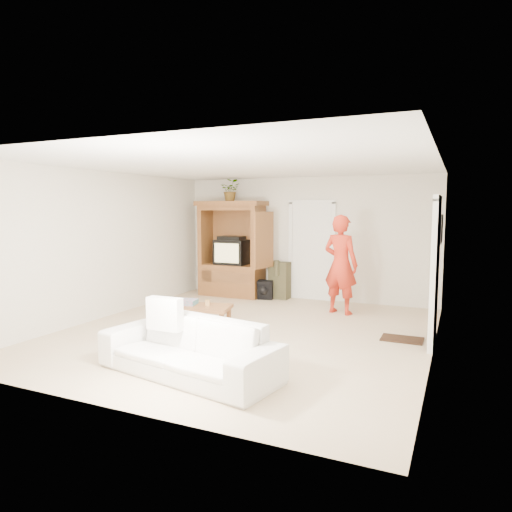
{
  "coord_description": "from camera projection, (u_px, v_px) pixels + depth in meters",
  "views": [
    {
      "loc": [
        3.03,
        -6.31,
        1.95
      ],
      "look_at": [
        -0.08,
        0.6,
        1.15
      ],
      "focal_mm": 32.0,
      "sensor_mm": 36.0,
      "label": 1
    }
  ],
  "objects": [
    {
      "name": "wall_right",
      "position": [
        436.0,
        258.0,
        5.91
      ],
      "size": [
        0.0,
        6.0,
        6.0
      ],
      "primitive_type": "plane",
      "rotation": [
        1.57,
        0.0,
        -1.57
      ],
      "color": "silver",
      "rests_on": "floor"
    },
    {
      "name": "wall_front",
      "position": [
        108.0,
        277.0,
        4.31
      ],
      "size": [
        5.5,
        0.0,
        5.5
      ],
      "primitive_type": "plane",
      "rotation": [
        -1.57,
        0.0,
        0.0
      ],
      "color": "silver",
      "rests_on": "floor"
    },
    {
      "name": "sofa",
      "position": [
        189.0,
        348.0,
        5.32
      ],
      "size": [
        2.34,
        1.26,
        0.65
      ],
      "primitive_type": "imported",
      "rotation": [
        0.0,
        0.0,
        -0.18
      ],
      "color": "white",
      "rests_on": "floor"
    },
    {
      "name": "man",
      "position": [
        341.0,
        264.0,
        8.39
      ],
      "size": [
        0.76,
        0.6,
        1.83
      ],
      "primitive_type": "imported",
      "rotation": [
        0.0,
        0.0,
        2.87
      ],
      "color": "red",
      "rests_on": "floor"
    },
    {
      "name": "framed_picture",
      "position": [
        441.0,
        229.0,
        7.61
      ],
      "size": [
        0.03,
        0.6,
        0.48
      ],
      "primitive_type": "cube",
      "color": "black",
      "rests_on": "wall_right"
    },
    {
      "name": "wall_back",
      "position": [
        305.0,
        239.0,
        9.75
      ],
      "size": [
        5.5,
        0.0,
        5.5
      ],
      "primitive_type": "plane",
      "rotation": [
        1.57,
        0.0,
        0.0
      ],
      "color": "silver",
      "rests_on": "floor"
    },
    {
      "name": "wall_left",
      "position": [
        106.0,
        244.0,
        8.15
      ],
      "size": [
        0.0,
        6.0,
        6.0
      ],
      "primitive_type": "plane",
      "rotation": [
        1.57,
        0.0,
        1.57
      ],
      "color": "silver",
      "rests_on": "floor"
    },
    {
      "name": "backpack_olive",
      "position": [
        280.0,
        280.0,
        9.84
      ],
      "size": [
        0.42,
        0.31,
        0.79
      ],
      "primitive_type": null,
      "rotation": [
        0.0,
        0.0,
        -0.02
      ],
      "color": "#47442B",
      "rests_on": "floor"
    },
    {
      "name": "coffee_table",
      "position": [
        199.0,
        309.0,
        7.35
      ],
      "size": [
        1.12,
        0.77,
        0.38
      ],
      "rotation": [
        0.0,
        0.0,
        0.22
      ],
      "color": "brown",
      "rests_on": "floor"
    },
    {
      "name": "towel",
      "position": [
        185.0,
        302.0,
        7.45
      ],
      "size": [
        0.43,
        0.35,
        0.08
      ],
      "primitive_type": "cube",
      "rotation": [
        0.0,
        0.0,
        0.21
      ],
      "color": "#C74265",
      "rests_on": "coffee_table"
    },
    {
      "name": "backpack_black",
      "position": [
        265.0,
        290.0,
        9.75
      ],
      "size": [
        0.35,
        0.25,
        0.39
      ],
      "primitive_type": null,
      "rotation": [
        0.0,
        0.0,
        0.22
      ],
      "color": "black",
      "rests_on": "floor"
    },
    {
      "name": "ceiling",
      "position": [
        245.0,
        165.0,
        6.89
      ],
      "size": [
        6.0,
        6.0,
        0.0
      ],
      "primitive_type": "plane",
      "rotation": [
        3.14,
        0.0,
        0.0
      ],
      "color": "white",
      "rests_on": "floor"
    },
    {
      "name": "candle",
      "position": [
        207.0,
        303.0,
        7.33
      ],
      "size": [
        0.08,
        0.08,
        0.1
      ],
      "primitive_type": "cylinder",
      "color": "tan",
      "rests_on": "coffee_table"
    },
    {
      "name": "plant",
      "position": [
        231.0,
        190.0,
        9.96
      ],
      "size": [
        0.5,
        0.46,
        0.47
      ],
      "primitive_type": "imported",
      "rotation": [
        0.0,
        0.0,
        0.26
      ],
      "color": "#4C7238",
      "rests_on": "armoire"
    },
    {
      "name": "doormat",
      "position": [
        402.0,
        339.0,
        6.77
      ],
      "size": [
        0.6,
        0.4,
        0.02
      ],
      "primitive_type": "cube",
      "color": "#382316",
      "rests_on": "floor"
    },
    {
      "name": "door_back",
      "position": [
        312.0,
        252.0,
        9.69
      ],
      "size": [
        0.85,
        0.05,
        2.04
      ],
      "primitive_type": "cube",
      "color": "white",
      "rests_on": "floor"
    },
    {
      "name": "armoire",
      "position": [
        233.0,
        255.0,
        10.13
      ],
      "size": [
        1.82,
        1.14,
        2.1
      ],
      "color": "brown",
      "rests_on": "floor"
    },
    {
      "name": "floor",
      "position": [
        245.0,
        333.0,
        7.16
      ],
      "size": [
        6.0,
        6.0,
        0.0
      ],
      "primitive_type": "plane",
      "color": "tan",
      "rests_on": "ground"
    },
    {
      "name": "doorway_right",
      "position": [
        436.0,
        274.0,
        6.49
      ],
      "size": [
        0.05,
        0.9,
        2.04
      ],
      "primitive_type": "cube",
      "color": "black",
      "rests_on": "floor"
    }
  ]
}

